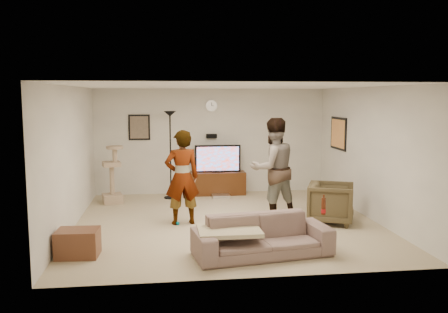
{
  "coord_description": "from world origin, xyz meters",
  "views": [
    {
      "loc": [
        -1.13,
        -8.47,
        2.32
      ],
      "look_at": [
        -0.02,
        0.2,
        1.2
      ],
      "focal_mm": 37.83,
      "sensor_mm": 36.0,
      "label": 1
    }
  ],
  "objects": [
    {
      "name": "console_box",
      "position": [
        0.15,
        2.11,
        0.04
      ],
      "size": [
        0.4,
        0.3,
        0.07
      ],
      "primitive_type": "cube",
      "color": "silver",
      "rests_on": "floor"
    },
    {
      "name": "person_left",
      "position": [
        -0.82,
        -0.02,
        0.86
      ],
      "size": [
        0.69,
        0.51,
        1.73
      ],
      "primitive_type": "imported",
      "rotation": [
        0.0,
        0.0,
        3.3
      ],
      "color": "gray",
      "rests_on": "floor"
    },
    {
      "name": "floor",
      "position": [
        0.0,
        0.0,
        -0.01
      ],
      "size": [
        5.5,
        5.5,
        0.02
      ],
      "primitive_type": "cube",
      "color": "tan",
      "rests_on": "ground"
    },
    {
      "name": "cat_tree",
      "position": [
        -2.27,
        1.87,
        0.63
      ],
      "size": [
        0.49,
        0.49,
        1.27
      ],
      "primitive_type": "cube",
      "rotation": [
        0.0,
        0.0,
        0.25
      ],
      "color": "tan",
      "rests_on": "floor"
    },
    {
      "name": "armchair",
      "position": [
        1.91,
        -0.29,
        0.37
      ],
      "size": [
        1.06,
        1.04,
        0.74
      ],
      "primitive_type": "imported",
      "rotation": [
        0.0,
        0.0,
        1.17
      ],
      "color": "#453B24",
      "rests_on": "floor"
    },
    {
      "name": "wall_left",
      "position": [
        -2.75,
        0.0,
        1.25
      ],
      "size": [
        0.04,
        5.5,
        2.5
      ],
      "primitive_type": "cube",
      "color": "silver",
      "rests_on": "floor"
    },
    {
      "name": "tv_screen",
      "position": [
        0.12,
        2.46,
        0.86
      ],
      "size": [
        0.99,
        0.01,
        0.56
      ],
      "primitive_type": "cube",
      "color": "#2D8EF7",
      "rests_on": "tv"
    },
    {
      "name": "wall_front",
      "position": [
        0.0,
        -2.75,
        1.25
      ],
      "size": [
        5.5,
        0.04,
        2.5
      ],
      "primitive_type": "cube",
      "color": "silver",
      "rests_on": "floor"
    },
    {
      "name": "sofa",
      "position": [
        0.27,
        -1.91,
        0.29
      ],
      "size": [
        2.09,
        1.08,
        0.58
      ],
      "primitive_type": "imported",
      "rotation": [
        0.0,
        0.0,
        0.15
      ],
      "color": "#775E58",
      "rests_on": "floor"
    },
    {
      "name": "wall_speaker",
      "position": [
        0.0,
        2.69,
        1.38
      ],
      "size": [
        0.25,
        0.1,
        0.1
      ],
      "primitive_type": "cube",
      "color": "black",
      "rests_on": "wall_back"
    },
    {
      "name": "wall_clock",
      "position": [
        0.0,
        2.72,
        2.1
      ],
      "size": [
        0.26,
        0.04,
        0.26
      ],
      "primitive_type": "cylinder",
      "rotation": [
        1.57,
        0.0,
        0.0
      ],
      "color": "silver",
      "rests_on": "wall_back"
    },
    {
      "name": "beer_bottle",
      "position": [
        1.19,
        -1.91,
        0.71
      ],
      "size": [
        0.06,
        0.06,
        0.25
      ],
      "primitive_type": "cylinder",
      "color": "#4F1D0C",
      "rests_on": "sofa"
    },
    {
      "name": "wall_right",
      "position": [
        2.75,
        0.0,
        1.25
      ],
      "size": [
        0.04,
        5.5,
        2.5
      ],
      "primitive_type": "cube",
      "color": "silver",
      "rests_on": "floor"
    },
    {
      "name": "side_table",
      "position": [
        -2.4,
        -1.61,
        0.2
      ],
      "size": [
        0.62,
        0.48,
        0.4
      ],
      "primitive_type": "cube",
      "rotation": [
        0.0,
        0.0,
        -0.05
      ],
      "color": "#58311F",
      "rests_on": "floor"
    },
    {
      "name": "throw_blanket",
      "position": [
        -0.22,
        -1.91,
        0.39
      ],
      "size": [
        0.9,
        0.7,
        0.06
      ],
      "primitive_type": "cube",
      "rotation": [
        0.0,
        0.0,
        0.0
      ],
      "color": "beige",
      "rests_on": "sofa"
    },
    {
      "name": "toy_ball",
      "position": [
        -0.91,
        -0.09,
        0.03
      ],
      "size": [
        0.06,
        0.06,
        0.06
      ],
      "primitive_type": "sphere",
      "color": "#008DA9",
      "rests_on": "floor"
    },
    {
      "name": "picture_back",
      "position": [
        -1.7,
        2.73,
        1.6
      ],
      "size": [
        0.42,
        0.03,
        0.52
      ],
      "primitive_type": "cube",
      "color": "brown",
      "rests_on": "wall_back"
    },
    {
      "name": "tv_stand",
      "position": [
        0.12,
        2.5,
        0.27
      ],
      "size": [
        1.3,
        0.45,
        0.54
      ],
      "primitive_type": "cube",
      "color": "#3C1E0C",
      "rests_on": "floor"
    },
    {
      "name": "floor_lamp",
      "position": [
        -0.99,
        2.23,
        1.0
      ],
      "size": [
        0.32,
        0.32,
        1.99
      ],
      "primitive_type": "cylinder",
      "color": "black",
      "rests_on": "floor"
    },
    {
      "name": "ceiling",
      "position": [
        0.0,
        0.0,
        2.51
      ],
      "size": [
        5.5,
        5.5,
        0.02
      ],
      "primitive_type": "cube",
      "color": "white",
      "rests_on": "wall_back"
    },
    {
      "name": "tv",
      "position": [
        0.12,
        2.5,
        0.86
      ],
      "size": [
        1.08,
        0.08,
        0.64
      ],
      "primitive_type": "cube",
      "color": "black",
      "rests_on": "tv_stand"
    },
    {
      "name": "wall_back",
      "position": [
        0.0,
        2.75,
        1.25
      ],
      "size": [
        5.5,
        0.04,
        2.5
      ],
      "primitive_type": "cube",
      "color": "silver",
      "rests_on": "floor"
    },
    {
      "name": "picture_right",
      "position": [
        2.73,
        1.6,
        1.5
      ],
      "size": [
        0.03,
        0.78,
        0.62
      ],
      "primitive_type": "cube",
      "color": "#F99A51",
      "rests_on": "wall_right"
    },
    {
      "name": "person_right",
      "position": [
        0.91,
        0.16,
        0.96
      ],
      "size": [
        1.1,
        0.95,
        1.92
      ],
      "primitive_type": "imported",
      "rotation": [
        0.0,
        0.0,
        3.42
      ],
      "color": "#3C66A2",
      "rests_on": "floor"
    }
  ]
}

